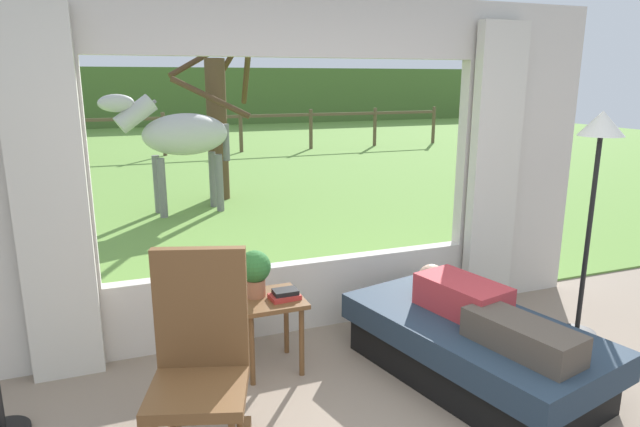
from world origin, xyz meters
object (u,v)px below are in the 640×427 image
object	(u,v)px
book_stack	(285,295)
side_table	(270,310)
recliner_sofa	(472,348)
floor_lamp_right	(598,157)
horse	(180,136)
pasture_tree	(218,121)
potted_plant	(255,270)
reclining_person	(480,308)
rocking_chair	(200,361)

from	to	relation	value
book_stack	side_table	bearing A→B (deg)	148.80
recliner_sofa	floor_lamp_right	distance (m)	1.68
horse	side_table	bearing A→B (deg)	172.15
floor_lamp_right	pasture_tree	world-z (taller)	pasture_tree
floor_lamp_right	horse	bearing A→B (deg)	114.40
side_table	potted_plant	world-z (taller)	potted_plant
reclining_person	pasture_tree	distance (m)	6.29
recliner_sofa	floor_lamp_right	xyz separation A→B (m)	(1.17, 0.24, 1.18)
pasture_tree	rocking_chair	bearing A→B (deg)	-101.81
recliner_sofa	rocking_chair	bearing A→B (deg)	171.30
reclining_person	floor_lamp_right	distance (m)	1.49
reclining_person	pasture_tree	world-z (taller)	pasture_tree
reclining_person	potted_plant	distance (m)	1.49
reclining_person	side_table	xyz separation A→B (m)	(-1.21, 0.66, -0.10)
floor_lamp_right	potted_plant	bearing A→B (deg)	169.97
floor_lamp_right	pasture_tree	xyz separation A→B (m)	(-1.63, 5.94, -0.12)
recliner_sofa	reclining_person	xyz separation A→B (m)	(0.00, -0.05, 0.30)
rocking_chair	pasture_tree	bearing A→B (deg)	95.78
side_table	horse	distance (m)	4.84
side_table	horse	xyz separation A→B (m)	(0.04, 4.78, 0.73)
reclining_person	potted_plant	size ratio (longest dim) A/B	4.46
side_table	floor_lamp_right	distance (m)	2.60
rocking_chair	book_stack	bearing A→B (deg)	63.57
book_stack	floor_lamp_right	distance (m)	2.46
reclining_person	side_table	size ratio (longest dim) A/B	2.74
book_stack	pasture_tree	xyz separation A→B (m)	(0.65, 5.62, 0.73)
recliner_sofa	floor_lamp_right	size ratio (longest dim) A/B	1.07
potted_plant	floor_lamp_right	world-z (taller)	floor_lamp_right
pasture_tree	side_table	bearing A→B (deg)	-97.61
rocking_chair	horse	xyz separation A→B (m)	(0.62, 5.53, 0.61)
rocking_chair	horse	world-z (taller)	horse
potted_plant	horse	distance (m)	4.74
rocking_chair	recliner_sofa	bearing A→B (deg)	21.98
side_table	pasture_tree	size ratio (longest dim) A/B	0.19
potted_plant	horse	bearing A→B (deg)	88.55
recliner_sofa	book_stack	xyz separation A→B (m)	(-1.12, 0.56, 0.33)
side_table	rocking_chair	bearing A→B (deg)	-127.59
reclining_person	horse	size ratio (longest dim) A/B	0.79
horse	reclining_person	bearing A→B (deg)	-175.21
book_stack	horse	bearing A→B (deg)	90.64
horse	pasture_tree	bearing A→B (deg)	-49.27
book_stack	recliner_sofa	bearing A→B (deg)	-26.39
reclining_person	book_stack	distance (m)	1.27
floor_lamp_right	pasture_tree	distance (m)	6.16
rocking_chair	book_stack	xyz separation A→B (m)	(0.67, 0.69, 0.00)
recliner_sofa	pasture_tree	size ratio (longest dim) A/B	0.67
reclining_person	recliner_sofa	bearing A→B (deg)	76.91
reclining_person	floor_lamp_right	xyz separation A→B (m)	(1.17, 0.29, 0.88)
book_stack	potted_plant	bearing A→B (deg)	146.08
side_table	pasture_tree	distance (m)	5.68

